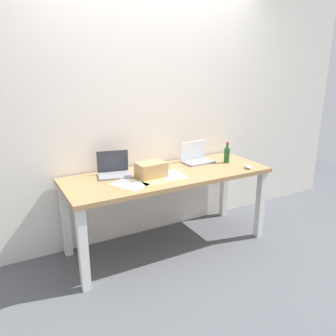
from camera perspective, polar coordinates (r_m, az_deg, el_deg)
The scene contains 11 objects.
ground_plane at distance 3.50m, azimuth 0.00°, elevation -12.72°, with size 8.00×8.00×0.00m, color #515459.
back_wall at distance 3.43m, azimuth -3.41°, elevation 9.74°, with size 5.20×0.08×2.60m, color silver.
desk at distance 3.22m, azimuth 0.00°, elevation -2.48°, with size 1.95×0.72×0.76m.
laptop_left at distance 3.15m, azimuth -9.11°, elevation -0.38°, with size 0.33×0.27×0.22m.
laptop_right at distance 3.54m, azimuth 4.81°, elevation 1.74°, with size 0.32×0.22×0.21m.
beer_bottle at distance 3.56m, azimuth 9.86°, elevation 2.22°, with size 0.06×0.06×0.22m.
computer_mouse at distance 3.42m, azimuth 13.32°, elevation 0.22°, with size 0.06×0.10×0.03m, color silver.
cardboard_box at distance 3.06m, azimuth -2.82°, elevation -0.31°, with size 0.26×0.17×0.14m, color tan.
paper_sheet_center at distance 3.14m, azimuth 0.62°, elevation -1.14°, with size 0.21×0.30×0.00m, color white.
paper_yellow_folder at distance 3.01m, azimuth -2.80°, elevation -1.94°, with size 0.21×0.30×0.00m, color #F4E06B.
paper_sheet_front_left at distance 2.91m, azimuth -6.43°, elevation -2.73°, with size 0.21×0.30×0.00m, color white.
Camera 1 is at (-1.46, -2.66, 1.75)m, focal length 36.26 mm.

